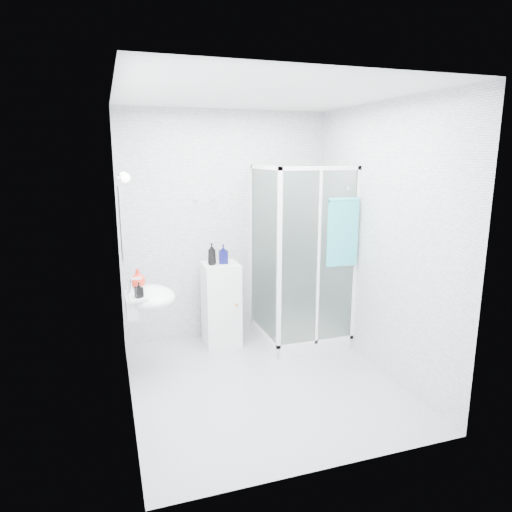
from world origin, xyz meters
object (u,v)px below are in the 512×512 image
object	(u,v)px
shampoo_bottle_a	(212,254)
shampoo_bottle_b	(223,254)
soap_dispenser_black	(139,290)
wall_basin	(148,298)
soap_dispenser_orange	(138,278)
storage_cabinet	(221,304)
hand_towel	(343,231)
shower_enclosure	(296,305)

from	to	relation	value
shampoo_bottle_a	shampoo_bottle_b	size ratio (longest dim) A/B	1.13
soap_dispenser_black	wall_basin	bearing A→B (deg)	62.41
wall_basin	soap_dispenser_orange	size ratio (longest dim) A/B	3.10
soap_dispenser_orange	shampoo_bottle_b	bearing A→B (deg)	21.85
storage_cabinet	hand_towel	distance (m)	1.57
hand_towel	soap_dispenser_black	bearing A→B (deg)	-177.73
storage_cabinet	hand_towel	world-z (taller)	hand_towel
shower_enclosure	shampoo_bottle_a	world-z (taller)	shower_enclosure
wall_basin	soap_dispenser_black	world-z (taller)	wall_basin
shampoo_bottle_b	soap_dispenser_black	size ratio (longest dim) A/B	1.52
shower_enclosure	shampoo_bottle_a	size ratio (longest dim) A/B	8.35
wall_basin	shampoo_bottle_b	world-z (taller)	shampoo_bottle_b
shampoo_bottle_b	soap_dispenser_black	distance (m)	1.21
soap_dispenser_orange	shampoo_bottle_a	bearing A→B (deg)	23.74
shower_enclosure	wall_basin	xyz separation A→B (m)	(-1.66, -0.32, 0.35)
wall_basin	hand_towel	xyz separation A→B (m)	(1.98, -0.09, 0.55)
storage_cabinet	shampoo_bottle_a	xyz separation A→B (m)	(-0.10, -0.02, 0.59)
shampoo_bottle_b	soap_dispenser_black	world-z (taller)	shampoo_bottle_b
hand_towel	shampoo_bottle_b	xyz separation A→B (m)	(-1.11, 0.64, -0.30)
shampoo_bottle_a	soap_dispenser_black	size ratio (longest dim) A/B	1.72
shower_enclosure	storage_cabinet	xyz separation A→B (m)	(-0.82, 0.24, 0.02)
hand_towel	shampoo_bottle_b	distance (m)	1.31
shampoo_bottle_b	soap_dispenser_black	xyz separation A→B (m)	(-0.96, -0.72, -0.11)
hand_towel	shampoo_bottle_a	bearing A→B (deg)	153.59
shampoo_bottle_a	storage_cabinet	bearing A→B (deg)	12.80
storage_cabinet	shampoo_bottle_a	world-z (taller)	shampoo_bottle_a
shampoo_bottle_a	soap_dispenser_orange	xyz separation A→B (m)	(-0.81, -0.36, -0.11)
hand_towel	soap_dispenser_black	xyz separation A→B (m)	(-2.07, -0.08, -0.42)
wall_basin	storage_cabinet	xyz separation A→B (m)	(0.84, 0.55, -0.33)
wall_basin	soap_dispenser_orange	world-z (taller)	soap_dispenser_orange
shower_enclosure	shampoo_bottle_b	distance (m)	1.01
soap_dispenser_orange	hand_towel	bearing A→B (deg)	-7.18
shower_enclosure	hand_towel	distance (m)	1.04
hand_towel	shampoo_bottle_b	size ratio (longest dim) A/B	3.33
shampoo_bottle_a	shampoo_bottle_b	distance (m)	0.14
hand_towel	soap_dispenser_orange	xyz separation A→B (m)	(-2.05, 0.26, -0.40)
hand_towel	shampoo_bottle_a	xyz separation A→B (m)	(-1.24, 0.62, -0.29)
soap_dispenser_orange	soap_dispenser_black	size ratio (longest dim) A/B	1.29
storage_cabinet	soap_dispenser_orange	bearing A→B (deg)	-157.16
storage_cabinet	hand_towel	xyz separation A→B (m)	(1.14, -0.64, 0.88)
hand_towel	soap_dispenser_black	world-z (taller)	hand_towel
wall_basin	shampoo_bottle_b	bearing A→B (deg)	32.32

